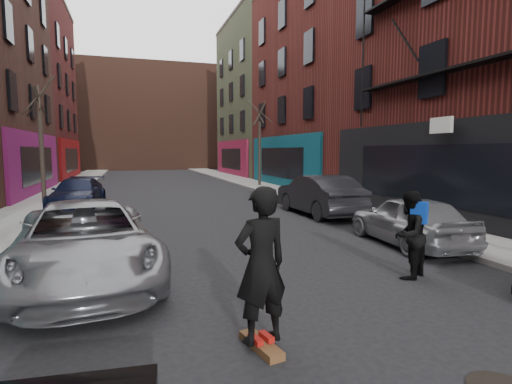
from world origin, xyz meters
TOP-DOWN VIEW (x-y plane):
  - sidewalk_left at (-6.25, 30.00)m, footprint 2.50×84.00m
  - sidewalk_right at (6.25, 30.00)m, footprint 2.50×84.00m
  - buildings_right at (13.50, 16.00)m, footprint 12.00×56.00m
  - building_far at (0.00, 56.00)m, footprint 40.00×10.00m
  - tree_left_far at (-6.20, 18.00)m, footprint 2.00×2.00m
  - tree_right_far at (6.20, 24.00)m, footprint 2.00×2.00m
  - parked_left_far at (-3.26, 5.84)m, footprint 3.07×5.68m
  - parked_left_end at (-4.60, 16.45)m, footprint 2.27×4.68m
  - parked_right_far at (4.60, 6.35)m, footprint 1.89×4.10m
  - parked_right_end at (4.60, 11.66)m, footprint 1.75×4.79m
  - skateboard at (-0.88, 2.23)m, footprint 0.38×0.83m
  - skateboarder at (-0.88, 2.23)m, footprint 0.80×0.61m
  - pedestrian at (2.78, 4.06)m, footprint 1.05×0.99m

SIDE VIEW (x-z plane):
  - skateboard at x=-0.88m, z-range 0.00..0.10m
  - sidewalk_left at x=-6.25m, z-range 0.00..0.13m
  - sidewalk_right at x=6.25m, z-range 0.00..0.13m
  - parked_left_end at x=-4.60m, z-range 0.00..1.31m
  - parked_right_far at x=4.60m, z-range 0.00..1.36m
  - parked_left_far at x=-3.26m, z-range 0.00..1.51m
  - parked_right_end at x=4.60m, z-range 0.00..1.57m
  - pedestrian at x=2.78m, z-range 0.01..1.73m
  - skateboarder at x=-0.88m, z-range 0.10..2.07m
  - tree_left_far at x=-6.20m, z-range 0.13..6.63m
  - tree_right_far at x=6.20m, z-range 0.13..6.93m
  - building_far at x=0.00m, z-range 0.00..14.00m
  - buildings_right at x=13.50m, z-range 0.00..16.00m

